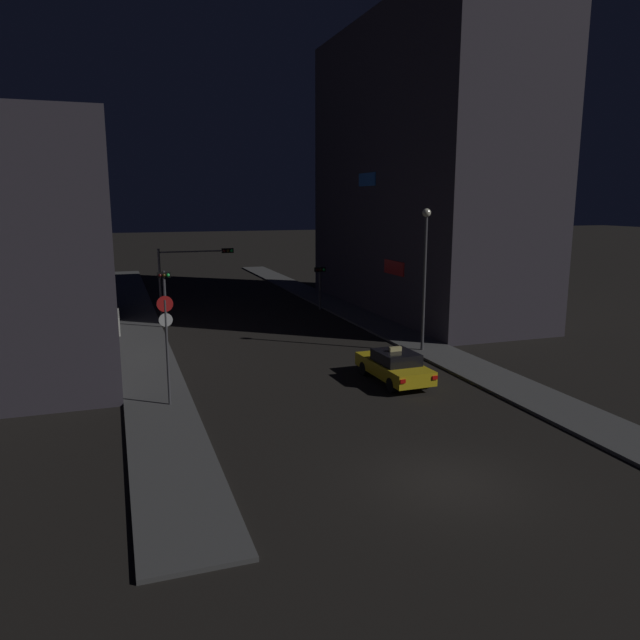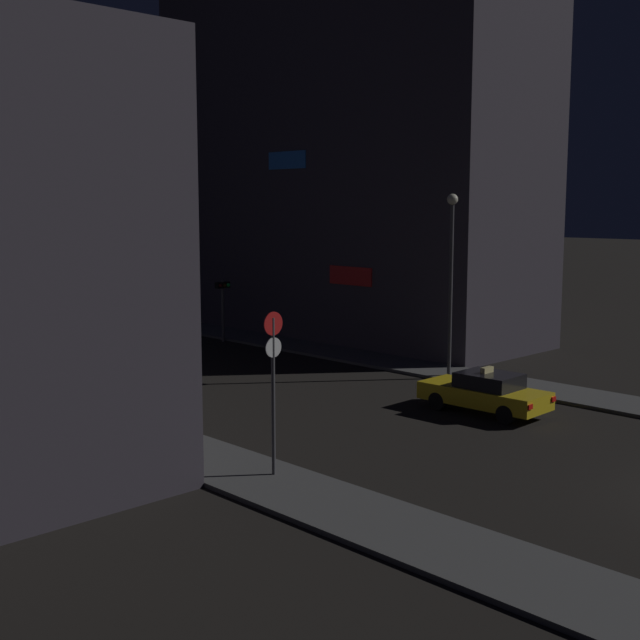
# 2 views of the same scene
# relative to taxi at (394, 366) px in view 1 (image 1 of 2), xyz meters

# --- Properties ---
(ground_plane) EXTENTS (300.00, 300.00, 0.00)m
(ground_plane) POSITION_rel_taxi_xyz_m (-2.87, -9.39, -0.74)
(ground_plane) COLOR black
(sidewalk_left) EXTENTS (2.63, 59.50, 0.12)m
(sidewalk_left) POSITION_rel_taxi_xyz_m (-10.17, 18.37, -0.67)
(sidewalk_left) COLOR #4C4C4C
(sidewalk_left) RESTS_ON ground_plane
(sidewalk_right) EXTENTS (2.63, 59.50, 0.12)m
(sidewalk_right) POSITION_rel_taxi_xyz_m (4.42, 18.37, -0.67)
(sidewalk_right) COLOR #4C4C4C
(sidewalk_right) RESTS_ON ground_plane
(building_facade_left) EXTENTS (10.23, 23.64, 11.34)m
(building_facade_left) POSITION_rel_taxi_xyz_m (-16.56, 12.33, 4.93)
(building_facade_left) COLOR #3D3842
(building_facade_left) RESTS_ON ground_plane
(building_facade_right) EXTENTS (8.02, 23.02, 20.49)m
(building_facade_right) POSITION_rel_taxi_xyz_m (9.71, 16.51, 9.51)
(building_facade_right) COLOR #3D3842
(building_facade_right) RESTS_ON ground_plane
(taxi) EXTENTS (1.94, 4.50, 1.62)m
(taxi) POSITION_rel_taxi_xyz_m (0.00, 0.00, 0.00)
(taxi) COLOR yellow
(taxi) RESTS_ON ground_plane
(traffic_light_overhead) EXTENTS (5.15, 0.42, 4.80)m
(traffic_light_overhead) POSITION_rel_taxi_xyz_m (-6.51, 18.42, 2.82)
(traffic_light_overhead) COLOR #47474C
(traffic_light_overhead) RESTS_ON ground_plane
(traffic_light_left_kerb) EXTENTS (0.80, 0.42, 3.69)m
(traffic_light_left_kerb) POSITION_rel_taxi_xyz_m (-8.61, 14.88, 1.91)
(traffic_light_left_kerb) COLOR #47474C
(traffic_light_left_kerb) RESTS_ON ground_plane
(traffic_light_right_kerb) EXTENTS (0.80, 0.42, 3.23)m
(traffic_light_right_kerb) POSITION_rel_taxi_xyz_m (2.86, 18.41, 1.61)
(traffic_light_right_kerb) COLOR #47474C
(traffic_light_right_kerb) RESTS_ON ground_plane
(sign_pole_left) EXTENTS (0.61, 0.10, 4.29)m
(sign_pole_left) POSITION_rel_taxi_xyz_m (-9.77, -0.21, 1.98)
(sign_pole_left) COLOR #47474C
(sign_pole_left) RESTS_ON sidewalk_left
(street_lamp_near_block) EXTENTS (0.45, 0.45, 7.44)m
(street_lamp_near_block) POSITION_rel_taxi_xyz_m (3.80, 4.42, 4.12)
(street_lamp_near_block) COLOR #47474C
(street_lamp_near_block) RESTS_ON sidewalk_right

